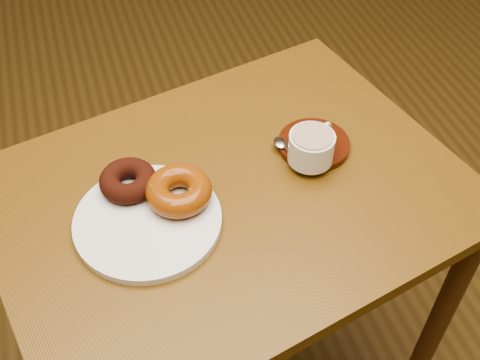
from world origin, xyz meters
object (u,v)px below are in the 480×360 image
object	(u,v)px
coffee_cup	(312,147)
donut_plate	(148,221)
cafe_table	(230,233)
saucer	(314,144)

from	to	relation	value
coffee_cup	donut_plate	bearing A→B (deg)	152.07
donut_plate	coffee_cup	world-z (taller)	coffee_cup
donut_plate	cafe_table	bearing A→B (deg)	11.72
donut_plate	saucer	world-z (taller)	same
cafe_table	saucer	distance (m)	0.24
donut_plate	coffee_cup	xyz separation A→B (m)	(0.32, 0.05, 0.04)
saucer	coffee_cup	world-z (taller)	coffee_cup
coffee_cup	saucer	bearing A→B (deg)	21.83
cafe_table	donut_plate	xyz separation A→B (m)	(-0.16, -0.03, 0.13)
cafe_table	donut_plate	size ratio (longest dim) A/B	3.76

